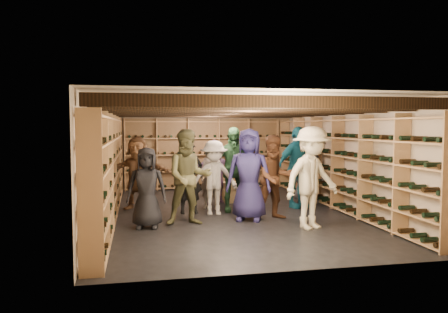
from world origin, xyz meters
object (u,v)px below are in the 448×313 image
person_4 (297,167)px  person_12 (308,168)px  crate_loose (250,195)px  crate_stack_left (213,187)px  person_10 (233,169)px  person_8 (275,177)px  person_2 (189,177)px  person_1 (190,177)px  person_7 (211,177)px  crate_stack_right (233,192)px  person_9 (214,178)px  person_5 (138,173)px  person_6 (249,175)px  person_3 (312,178)px  person_0 (147,188)px  person_11 (215,171)px

person_4 → person_12: person_4 is taller
crate_loose → person_4: person_4 is taller
crate_stack_left → person_10: 2.24m
person_10 → person_8: bearing=-48.1°
person_2 → person_1: bearing=81.2°
person_1 → person_7: size_ratio=1.07×
crate_stack_right → person_7: person_7 is taller
crate_stack_left → person_9: person_9 is taller
crate_loose → person_4: size_ratio=0.26×
crate_loose → person_5: size_ratio=0.30×
person_4 → person_6: person_4 is taller
crate_stack_right → person_1: bearing=-135.8°
person_1 → person_10: bearing=-0.2°
person_3 → person_12: person_3 is taller
crate_loose → crate_stack_left: bearing=147.7°
crate_loose → person_3: bearing=-85.4°
person_10 → person_12: size_ratio=1.10×
person_5 → crate_stack_right: bearing=26.0°
person_2 → person_9: 1.09m
crate_stack_left → person_2: size_ratio=0.28×
crate_stack_left → person_9: size_ratio=0.32×
crate_stack_right → person_1: (-1.23, -1.20, 0.54)m
person_5 → person_9: person_5 is taller
person_1 → crate_stack_right: bearing=41.3°
crate_loose → person_0: 4.00m
person_5 → person_12: 4.17m
person_4 → person_9: person_4 is taller
crate_loose → person_2: bearing=-125.5°
person_0 → person_9: person_9 is taller
person_8 → person_0: bearing=-178.7°
person_0 → person_2: size_ratio=0.82×
crate_stack_right → person_11: 0.70m
person_0 → person_7: 2.26m
person_2 → person_11: bearing=66.6°
crate_stack_right → person_12: size_ratio=0.31×
crate_stack_left → crate_loose: crate_stack_left is taller
person_3 → person_8: size_ratio=1.10×
crate_loose → person_2: 3.43m
crate_stack_left → person_8: size_ratio=0.30×
person_6 → person_12: (1.94, 1.64, -0.07)m
person_5 → person_6: 2.79m
person_10 → person_11: size_ratio=1.20×
person_1 → person_5: size_ratio=0.94×
person_8 → person_10: 1.20m
person_3 → person_11: bearing=91.1°
person_3 → person_7: bearing=101.4°
person_0 → person_6: 2.08m
person_7 → person_10: person_10 is taller
crate_stack_right → person_11: person_11 is taller
person_2 → person_7: 1.71m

